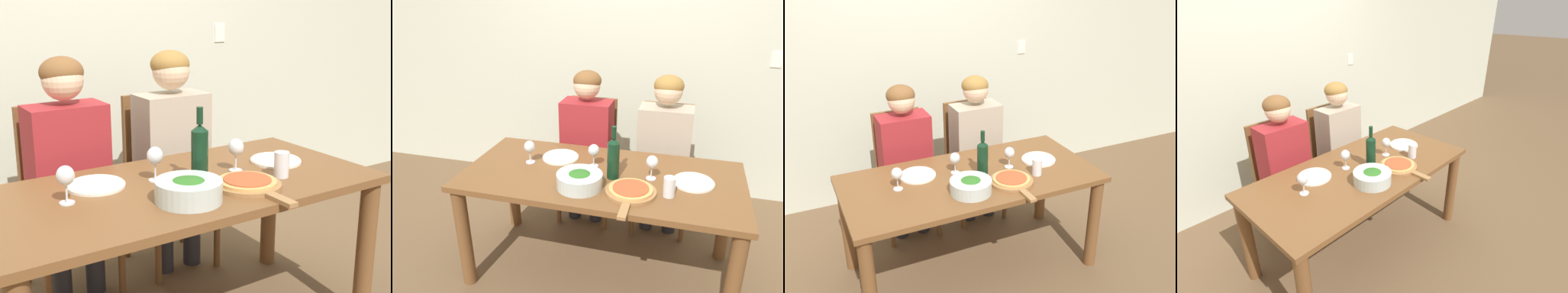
# 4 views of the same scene
# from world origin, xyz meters

# --- Properties ---
(ground_plane) EXTENTS (40.00, 40.00, 0.00)m
(ground_plane) POSITION_xyz_m (0.00, 0.00, 0.00)
(ground_plane) COLOR brown
(back_wall) EXTENTS (10.00, 0.06, 2.70)m
(back_wall) POSITION_xyz_m (0.00, 1.31, 1.35)
(back_wall) COLOR beige
(back_wall) RESTS_ON ground
(dining_table) EXTENTS (1.70, 0.81, 0.72)m
(dining_table) POSITION_xyz_m (0.00, 0.00, 0.60)
(dining_table) COLOR brown
(dining_table) RESTS_ON ground
(chair_left) EXTENTS (0.42, 0.42, 0.96)m
(chair_left) POSITION_xyz_m (-0.27, 0.73, 0.51)
(chair_left) COLOR brown
(chair_left) RESTS_ON ground
(chair_right) EXTENTS (0.42, 0.42, 0.96)m
(chair_right) POSITION_xyz_m (0.32, 0.73, 0.51)
(chair_right) COLOR brown
(chair_right) RESTS_ON ground
(person_woman) EXTENTS (0.47, 0.51, 1.22)m
(person_woman) POSITION_xyz_m (-0.27, 0.61, 0.73)
(person_woman) COLOR #28282D
(person_woman) RESTS_ON ground
(person_man) EXTENTS (0.47, 0.51, 1.22)m
(person_man) POSITION_xyz_m (0.32, 0.61, 0.73)
(person_man) COLOR #28282D
(person_man) RESTS_ON ground
(wine_bottle) EXTENTS (0.07, 0.07, 0.33)m
(wine_bottle) POSITION_xyz_m (0.08, -0.03, 0.86)
(wine_bottle) COLOR black
(wine_bottle) RESTS_ON dining_table
(broccoli_bowl) EXTENTS (0.26, 0.26, 0.09)m
(broccoli_bowl) POSITION_xyz_m (-0.08, -0.19, 0.77)
(broccoli_bowl) COLOR silver
(broccoli_bowl) RESTS_ON dining_table
(dinner_plate_left) EXTENTS (0.24, 0.24, 0.02)m
(dinner_plate_left) POSITION_xyz_m (-0.32, 0.15, 0.73)
(dinner_plate_left) COLOR silver
(dinner_plate_left) RESTS_ON dining_table
(dinner_plate_right) EXTENTS (0.24, 0.24, 0.02)m
(dinner_plate_right) POSITION_xyz_m (0.54, 0.03, 0.73)
(dinner_plate_right) COLOR silver
(dinner_plate_right) RESTS_ON dining_table
(pizza_on_board) EXTENTS (0.29, 0.43, 0.04)m
(pizza_on_board) POSITION_xyz_m (0.21, -0.19, 0.74)
(pizza_on_board) COLOR #9E7042
(pizza_on_board) RESTS_ON dining_table
(wine_glass_left) EXTENTS (0.07, 0.07, 0.15)m
(wine_glass_left) POSITION_xyz_m (-0.49, 0.04, 0.83)
(wine_glass_left) COLOR silver
(wine_glass_left) RESTS_ON dining_table
(wine_glass_right) EXTENTS (0.07, 0.07, 0.15)m
(wine_glass_right) POSITION_xyz_m (0.30, 0.02, 0.83)
(wine_glass_right) COLOR silver
(wine_glass_right) RESTS_ON dining_table
(wine_glass_centre) EXTENTS (0.07, 0.07, 0.15)m
(wine_glass_centre) POSITION_xyz_m (-0.07, 0.09, 0.83)
(wine_glass_centre) COLOR silver
(wine_glass_centre) RESTS_ON dining_table
(water_tumbler) EXTENTS (0.07, 0.07, 0.11)m
(water_tumbler) POSITION_xyz_m (0.42, -0.16, 0.78)
(water_tumbler) COLOR silver
(water_tumbler) RESTS_ON dining_table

